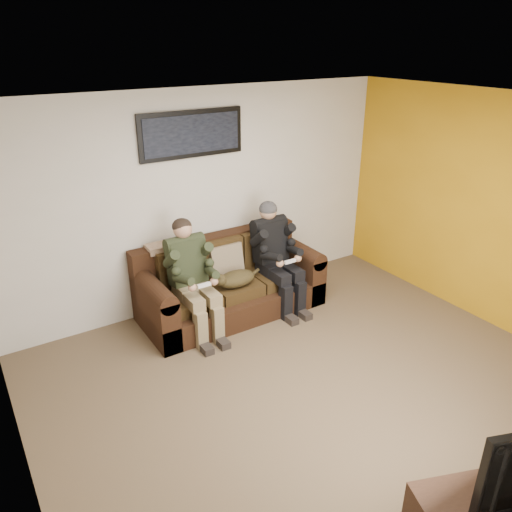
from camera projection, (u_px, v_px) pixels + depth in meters
floor at (319, 391)px, 4.75m from camera, size 5.00×5.00×0.00m
ceiling at (337, 110)px, 3.69m from camera, size 5.00×5.00×0.00m
wall_back at (205, 200)px, 5.95m from camera, size 5.00×0.00×5.00m
wall_left at (5, 364)px, 3.00m from camera, size 0.00×4.50×4.50m
wall_right at (504, 216)px, 5.44m from camera, size 0.00×4.50×4.50m
accent_wall_right at (503, 216)px, 5.44m from camera, size 0.00×4.50×4.50m
sofa at (228, 284)px, 6.05m from camera, size 2.17×0.94×0.89m
throw_pillow at (226, 261)px, 5.96m from camera, size 0.41×0.20×0.41m
throw_blanket at (166, 246)px, 5.71m from camera, size 0.44×0.22×0.08m
person_left at (191, 272)px, 5.48m from camera, size 0.51×0.87×1.29m
person_right at (275, 250)px, 6.02m from camera, size 0.51×0.86×1.30m
cat at (235, 279)px, 5.74m from camera, size 0.66×0.26×0.24m
framed_poster at (192, 134)px, 5.53m from camera, size 1.25×0.05×0.52m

